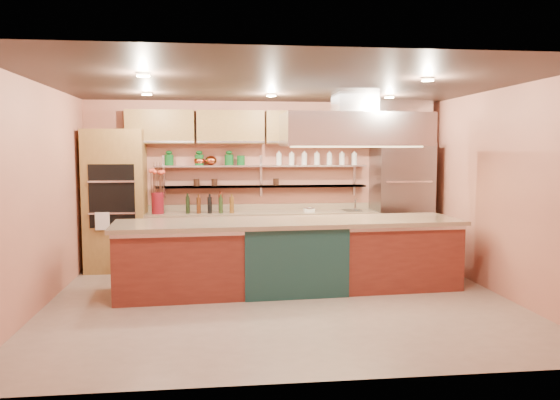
{
  "coord_description": "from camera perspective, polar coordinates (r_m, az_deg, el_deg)",
  "views": [
    {
      "loc": [
        -0.84,
        -6.91,
        1.96
      ],
      "look_at": [
        0.1,
        1.0,
        1.24
      ],
      "focal_mm": 35.0,
      "sensor_mm": 36.0,
      "label": 1
    }
  ],
  "objects": [
    {
      "name": "upper_cabinets",
      "position": [
        9.28,
        -1.63,
        7.58
      ],
      "size": [
        4.6,
        0.36,
        0.55
      ],
      "primitive_type": "cube",
      "color": "olive",
      "rests_on": "wall_back"
    },
    {
      "name": "wall_back",
      "position": [
        9.47,
        -1.71,
        1.78
      ],
      "size": [
        6.0,
        0.04,
        2.8
      ],
      "primitive_type": "cube",
      "color": "#B56D55",
      "rests_on": "floor"
    },
    {
      "name": "wall_front",
      "position": [
        4.53,
        3.96,
        -1.97
      ],
      "size": [
        6.0,
        0.04,
        2.8
      ],
      "primitive_type": "cube",
      "color": "#B56D55",
      "rests_on": "floor"
    },
    {
      "name": "wall_right",
      "position": [
        7.93,
        22.19,
        0.73
      ],
      "size": [
        0.04,
        5.0,
        2.8
      ],
      "primitive_type": "cube",
      "color": "#B56D55",
      "rests_on": "floor"
    },
    {
      "name": "bar_faucet",
      "position": [
        9.52,
        7.85,
        -0.45
      ],
      "size": [
        0.04,
        0.04,
        0.21
      ],
      "primitive_type": "cylinder",
      "rotation": [
        0.0,
        0.0,
        0.27
      ],
      "color": "white",
      "rests_on": "back_counter"
    },
    {
      "name": "range_hood",
      "position": [
        7.75,
        7.76,
        7.27
      ],
      "size": [
        2.0,
        1.0,
        0.45
      ],
      "primitive_type": "cube",
      "color": "silver",
      "rests_on": "ceiling"
    },
    {
      "name": "copper_kettle",
      "position": [
        9.28,
        -7.23,
        4.12
      ],
      "size": [
        0.25,
        0.25,
        0.16
      ],
      "primitive_type": "ellipsoid",
      "rotation": [
        0.0,
        0.0,
        0.31
      ],
      "color": "#B64E2A",
      "rests_on": "wall_shelf_upper"
    },
    {
      "name": "flower_vase",
      "position": [
        9.15,
        -12.67,
        -0.31
      ],
      "size": [
        0.22,
        0.22,
        0.35
      ],
      "primitive_type": "cylinder",
      "rotation": [
        0.0,
        0.0,
        0.16
      ],
      "color": "maroon",
      "rests_on": "back_counter"
    },
    {
      "name": "ceiling_downlights",
      "position": [
        7.21,
        -0.07,
        11.62
      ],
      "size": [
        4.0,
        2.8,
        0.02
      ],
      "primitive_type": "cube",
      "color": "#FFE5A5",
      "rests_on": "ceiling"
    },
    {
      "name": "back_counter",
      "position": [
        9.27,
        -1.84,
        -4.11
      ],
      "size": [
        3.84,
        0.64,
        0.93
      ],
      "primitive_type": "cube",
      "color": "tan",
      "rests_on": "floor"
    },
    {
      "name": "island",
      "position": [
        7.71,
        1.08,
        -5.79
      ],
      "size": [
        4.79,
        1.29,
        0.99
      ],
      "primitive_type": "cube",
      "rotation": [
        0.0,
        0.0,
        0.06
      ],
      "color": "maroon",
      "rests_on": "floor"
    },
    {
      "name": "ceiling",
      "position": [
        7.01,
        0.12,
        12.05
      ],
      "size": [
        6.0,
        5.0,
        0.02
      ],
      "primitive_type": "cube",
      "color": "black",
      "rests_on": "wall_back"
    },
    {
      "name": "floor",
      "position": [
        7.24,
        0.12,
        -10.63
      ],
      "size": [
        6.0,
        5.0,
        0.02
      ],
      "primitive_type": "cube",
      "color": "gray",
      "rests_on": "ground"
    },
    {
      "name": "wall_shelf_upper",
      "position": [
        9.32,
        -1.95,
        3.57
      ],
      "size": [
        3.6,
        0.26,
        0.03
      ],
      "primitive_type": "cube",
      "color": "silver",
      "rests_on": "wall_back"
    },
    {
      "name": "green_canister",
      "position": [
        9.29,
        -4.11,
        4.15
      ],
      "size": [
        0.16,
        0.16,
        0.16
      ],
      "primitive_type": "cylinder",
      "rotation": [
        0.0,
        0.0,
        0.22
      ],
      "color": "#0F4719",
      "rests_on": "wall_shelf_upper"
    },
    {
      "name": "refrigerator",
      "position": [
        9.64,
        12.54,
        -0.36
      ],
      "size": [
        0.95,
        0.72,
        2.1
      ],
      "primitive_type": "cube",
      "color": "slate",
      "rests_on": "floor"
    },
    {
      "name": "wall_shelf_lower",
      "position": [
        9.33,
        -1.94,
        1.43
      ],
      "size": [
        3.6,
        0.26,
        0.03
      ],
      "primitive_type": "cube",
      "color": "silver",
      "rests_on": "wall_back"
    },
    {
      "name": "kitchen_scale",
      "position": [
        9.25,
        3.05,
        -0.92
      ],
      "size": [
        0.19,
        0.15,
        0.1
      ],
      "primitive_type": "cube",
      "rotation": [
        0.0,
        0.0,
        0.1
      ],
      "color": "silver",
      "rests_on": "back_counter"
    },
    {
      "name": "oil_bottle_cluster",
      "position": [
        9.11,
        -7.35,
        -0.51
      ],
      "size": [
        0.87,
        0.51,
        0.27
      ],
      "primitive_type": "cube",
      "rotation": [
        0.0,
        0.0,
        0.34
      ],
      "color": "black",
      "rests_on": "back_counter"
    },
    {
      "name": "oven_stack",
      "position": [
        9.27,
        -16.79,
        -0.06
      ],
      "size": [
        0.95,
        0.64,
        2.3
      ],
      "primitive_type": "cube",
      "color": "olive",
      "rests_on": "floor"
    },
    {
      "name": "wall_left",
      "position": [
        7.26,
        -24.09,
        0.29
      ],
      "size": [
        0.04,
        5.0,
        2.8
      ],
      "primitive_type": "cube",
      "color": "#B56D55",
      "rests_on": "floor"
    }
  ]
}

